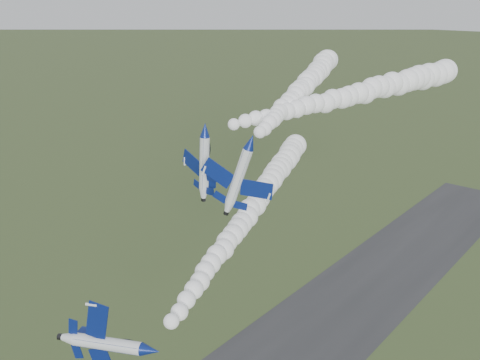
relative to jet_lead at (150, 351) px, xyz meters
The scene contains 6 objects.
jet_lead is the anchor object (origin of this frame).
smoke_trail_jet_lead 36.16m from the jet_lead, 111.47° to the left, with size 4.74×66.13×4.74m, color white, non-canonical shape.
jet_pair_left 32.73m from the jet_lead, 121.06° to the left, with size 10.29×12.17×3.04m.
smoke_trail_jet_pair_left 63.73m from the jet_lead, 98.49° to the left, with size 5.33×68.14×5.33m, color white, non-canonical shape.
jet_pair_right 29.44m from the jet_lead, 103.71° to the left, with size 9.92×11.93×4.05m.
smoke_trail_jet_pair_right 62.85m from the jet_lead, 108.84° to the left, with size 4.94×65.66×4.94m, color white, non-canonical shape.
Camera 1 is at (47.32, -29.88, 65.86)m, focal length 40.00 mm.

